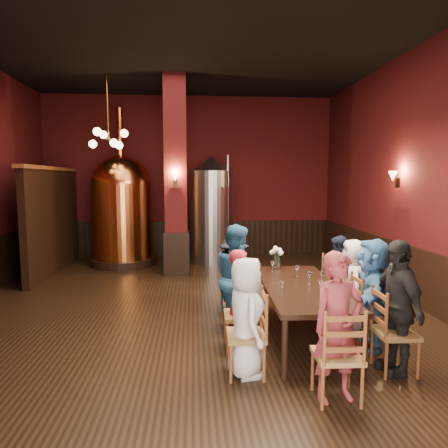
{
  "coord_description": "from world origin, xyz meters",
  "views": [
    {
      "loc": [
        0.08,
        -6.4,
        2.18
      ],
      "look_at": [
        0.6,
        0.2,
        1.44
      ],
      "focal_mm": 32.0,
      "sensor_mm": 36.0,
      "label": 1
    }
  ],
  "objects": [
    {
      "name": "wine_glass_4",
      "position": [
        1.67,
        -1.63,
        0.83
      ],
      "size": [
        0.07,
        0.07,
        0.17
      ],
      "primitive_type": null,
      "color": "white",
      "rests_on": "dining_table"
    },
    {
      "name": "pendant_cluster",
      "position": [
        -1.8,
        2.9,
        3.1
      ],
      "size": [
        0.9,
        0.9,
        1.7
      ],
      "primitive_type": null,
      "color": "#A57226",
      "rests_on": "room"
    },
    {
      "name": "dining_table",
      "position": [
        1.55,
        -1.18,
        0.69
      ],
      "size": [
        1.08,
        2.43,
        0.75
      ],
      "rotation": [
        0.0,
        0.0,
        -0.04
      ],
      "color": "black",
      "rests_on": "ground"
    },
    {
      "name": "room",
      "position": [
        0.0,
        0.0,
        2.25
      ],
      "size": [
        10.0,
        10.02,
        4.5
      ],
      "color": "black",
      "rests_on": "ground"
    },
    {
      "name": "person_4",
      "position": [
        2.36,
        -2.21,
        0.76
      ],
      "size": [
        0.43,
        0.91,
        1.52
      ],
      "primitive_type": "imported",
      "rotation": [
        0.0,
        0.0,
        4.78
      ],
      "color": "black",
      "rests_on": "ground"
    },
    {
      "name": "person_5",
      "position": [
        2.38,
        -1.54,
        0.72
      ],
      "size": [
        0.85,
        1.4,
        1.44
      ],
      "primitive_type": "imported",
      "rotation": [
        0.0,
        0.0,
        4.37
      ],
      "color": "#33649B",
      "rests_on": "ground"
    },
    {
      "name": "wine_glass_3",
      "position": [
        1.85,
        -1.14,
        0.83
      ],
      "size": [
        0.07,
        0.07,
        0.17
      ],
      "primitive_type": null,
      "color": "white",
      "rests_on": "dining_table"
    },
    {
      "name": "wainscot_right",
      "position": [
        3.96,
        0.0,
        0.5
      ],
      "size": [
        0.08,
        9.9,
        1.0
      ],
      "primitive_type": "cube",
      "color": "black",
      "rests_on": "ground"
    },
    {
      "name": "chair_0",
      "position": [
        0.66,
        -2.15,
        0.46
      ],
      "size": [
        0.48,
        0.48,
        0.92
      ],
      "primitive_type": null,
      "rotation": [
        0.0,
        0.0,
        -1.61
      ],
      "color": "brown",
      "rests_on": "ground"
    },
    {
      "name": "partition",
      "position": [
        -3.2,
        3.2,
        1.2
      ],
      "size": [
        0.22,
        3.5,
        2.4
      ],
      "primitive_type": "cube",
      "color": "black",
      "rests_on": "ground"
    },
    {
      "name": "chair_1",
      "position": [
        0.68,
        -1.49,
        0.46
      ],
      "size": [
        0.48,
        0.48,
        0.92
      ],
      "primitive_type": null,
      "rotation": [
        0.0,
        0.0,
        -1.61
      ],
      "color": "brown",
      "rests_on": "ground"
    },
    {
      "name": "wine_glass_5",
      "position": [
        1.31,
        -0.38,
        0.83
      ],
      "size": [
        0.07,
        0.07,
        0.17
      ],
      "primitive_type": null,
      "color": "white",
      "rests_on": "dining_table"
    },
    {
      "name": "person_0",
      "position": [
        0.66,
        -2.15,
        0.67
      ],
      "size": [
        0.5,
        0.7,
        1.33
      ],
      "primitive_type": "imported",
      "rotation": [
        0.0,
        0.0,
        1.69
      ],
      "color": "silver",
      "rests_on": "ground"
    },
    {
      "name": "person_3",
      "position": [
        0.73,
        -0.16,
        0.65
      ],
      "size": [
        0.67,
        0.93,
        1.3
      ],
      "primitive_type": "imported",
      "rotation": [
        0.0,
        0.0,
        1.33
      ],
      "color": "black",
      "rests_on": "ground"
    },
    {
      "name": "person_6",
      "position": [
        2.41,
        -0.88,
        0.66
      ],
      "size": [
        0.53,
        0.71,
        1.32
      ],
      "primitive_type": "imported",
      "rotation": [
        0.0,
        0.0,
        4.54
      ],
      "color": "beige",
      "rests_on": "ground"
    },
    {
      "name": "column",
      "position": [
        -0.3,
        2.8,
        2.25
      ],
      "size": [
        0.58,
        0.58,
        4.5
      ],
      "primitive_type": "cube",
      "color": "#430E0E",
      "rests_on": "ground"
    },
    {
      "name": "wine_glass_0",
      "position": [
        1.73,
        -1.84,
        0.83
      ],
      "size": [
        0.07,
        0.07,
        0.17
      ],
      "primitive_type": null,
      "color": "white",
      "rests_on": "dining_table"
    },
    {
      "name": "wine_glass_1",
      "position": [
        1.18,
        -1.63,
        0.83
      ],
      "size": [
        0.07,
        0.07,
        0.17
      ],
      "primitive_type": null,
      "color": "white",
      "rests_on": "dining_table"
    },
    {
      "name": "wine_glass_6",
      "position": [
        1.67,
        -1.14,
        0.83
      ],
      "size": [
        0.07,
        0.07,
        0.17
      ],
      "primitive_type": null,
      "color": "white",
      "rests_on": "dining_table"
    },
    {
      "name": "person_2",
      "position": [
        0.71,
        -0.83,
        0.78
      ],
      "size": [
        0.53,
        0.82,
        1.55
      ],
      "primitive_type": "imported",
      "rotation": [
        0.0,
        0.0,
        1.79
      ],
      "color": "#235176",
      "rests_on": "ground"
    },
    {
      "name": "sconce_wall",
      "position": [
        3.9,
        0.8,
        2.2
      ],
      "size": [
        0.2,
        0.2,
        0.36
      ],
      "primitive_type": null,
      "rotation": [
        0.0,
        0.0,
        1.57
      ],
      "color": "black",
      "rests_on": "room"
    },
    {
      "name": "person_1",
      "position": [
        0.68,
        -1.49,
        0.65
      ],
      "size": [
        0.4,
        0.53,
        1.31
      ],
      "primitive_type": "imported",
      "rotation": [
        0.0,
        0.0,
        1.38
      ],
      "color": "maroon",
      "rests_on": "ground"
    },
    {
      "name": "chair_2",
      "position": [
        0.71,
        -0.83,
        0.46
      ],
      "size": [
        0.48,
        0.48,
        0.92
      ],
      "primitive_type": null,
      "rotation": [
        0.0,
        0.0,
        -1.61
      ],
      "color": "brown",
      "rests_on": "ground"
    },
    {
      "name": "chair_4",
      "position": [
        2.36,
        -2.21,
        0.46
      ],
      "size": [
        0.48,
        0.48,
        0.92
      ],
      "primitive_type": null,
      "rotation": [
        0.0,
        0.0,
        1.54
      ],
      "color": "brown",
      "rests_on": "ground"
    },
    {
      "name": "chair_5",
      "position": [
        2.38,
        -1.54,
        0.46
      ],
      "size": [
        0.48,
        0.48,
        0.92
      ],
      "primitive_type": null,
      "rotation": [
        0.0,
        0.0,
        1.54
      ],
      "color": "brown",
      "rests_on": "ground"
    },
    {
      "name": "chair_3",
      "position": [
        0.73,
        -0.16,
        0.46
      ],
      "size": [
        0.48,
        0.48,
        0.92
      ],
      "primitive_type": null,
      "rotation": [
        0.0,
        0.0,
        -1.61
      ],
      "color": "brown",
      "rests_on": "ground"
    },
    {
      "name": "person_7",
      "position": [
        2.43,
        -0.22,
        0.64
      ],
      "size": [
        0.38,
        0.65,
        1.28
      ],
      "primitive_type": "imported",
      "rotation": [
        0.0,
        0.0,
        4.6
      ],
      "color": "black",
      "rests_on": "ground"
    },
    {
      "name": "steel_vessel",
      "position": [
        0.58,
        4.01,
        1.4
      ],
      "size": [
        1.24,
        1.24,
        2.79
      ],
      "rotation": [
        0.0,
        0.0,
        0.07
      ],
      "color": "#B2B2B7",
      "rests_on": "ground"
    },
    {
      "name": "chair_6",
      "position": [
        2.41,
        -0.88,
        0.46
      ],
      "size": [
        0.48,
        0.48,
        0.92
      ],
      "primitive_type": null,
      "rotation": [
        0.0,
        0.0,
        1.54
      ],
      "color": "brown",
      "rests_on": "ground"
    },
    {
      "name": "wine_glass_2",
      "position": [
        1.61,
        -0.74,
        0.83
      ],
      "size": [
        0.07,
        0.07,
        0.17
      ],
      "primitive_type": null,
      "color": "white",
      "rests_on": "dining_table"
    },
    {
      "name": "chair_8",
      "position": [
        1.49,
        -2.73,
        0.46
      ],
      "size": [
        0.48,
        0.48,
        0.92
      ],
      "primitive_type": null,
      "rotation": [
        0.0,
        0.0,
        3.11
      ],
      "color": "brown",
      "rests_on": "ground"
    },
    {
      "name": "chair_7",
      "position": [
        2.43,
        -0.22,
        0.46
      ],
      "size": [
        0.48,
        0.48,
        0.92
      ],
      "primitive_type": null,
      "rotation": [
        0.0,
        0.0,
        1.54
      ],
      "color": "brown",
      "rests_on": "ground"
    },
    {
      "name": "wainscot_back",
      "position": [
        0.0,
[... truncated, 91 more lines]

